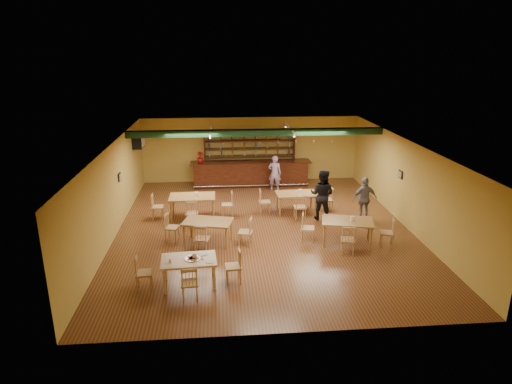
{
  "coord_description": "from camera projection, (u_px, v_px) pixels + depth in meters",
  "views": [
    {
      "loc": [
        -1.48,
        -14.23,
        5.96
      ],
      "look_at": [
        -0.21,
        0.6,
        1.15
      ],
      "focal_mm": 31.06,
      "sensor_mm": 36.0,
      "label": 1
    }
  ],
  "objects": [
    {
      "name": "patron_bar",
      "position": [
        275.0,
        173.0,
        19.38
      ],
      "size": [
        0.65,
        0.51,
        1.58
      ],
      "primitive_type": "imported",
      "rotation": [
        0.0,
        0.0,
        2.88
      ],
      "color": "#824CA4",
      "rests_on": "ground"
    },
    {
      "name": "ceiling_beam",
      "position": [
        257.0,
        133.0,
        17.22
      ],
      "size": [
        10.0,
        0.3,
        0.25
      ],
      "primitive_type": "cube",
      "color": "black",
      "rests_on": "ceiling"
    },
    {
      "name": "track_rail_right",
      "position": [
        290.0,
        128.0,
        17.88
      ],
      "size": [
        0.05,
        2.5,
        0.05
      ],
      "primitive_type": "cube",
      "color": "silver",
      "rests_on": "ceiling"
    },
    {
      "name": "picture_right",
      "position": [
        401.0,
        174.0,
        15.8
      ],
      "size": [
        0.04,
        0.34,
        0.28
      ],
      "primitive_type": "cube",
      "color": "black",
      "rests_on": "wall_right"
    },
    {
      "name": "dining_table_d",
      "position": [
        347.0,
        232.0,
        14.13
      ],
      "size": [
        1.77,
        1.31,
        0.8
      ],
      "primitive_type": "cube",
      "rotation": [
        0.0,
        0.0,
        -0.24
      ],
      "color": "olive",
      "rests_on": "ground"
    },
    {
      "name": "pizza_server",
      "position": [
        199.0,
        257.0,
        11.57
      ],
      "size": [
        0.29,
        0.29,
        0.0
      ],
      "primitive_type": "cube",
      "rotation": [
        0.0,
        0.0,
        -0.76
      ],
      "color": "silver",
      "rests_on": "pizza_tray"
    },
    {
      "name": "dining_table_b",
      "position": [
        296.0,
        203.0,
        16.9
      ],
      "size": [
        1.55,
        0.96,
        0.76
      ],
      "primitive_type": "cube",
      "rotation": [
        0.0,
        0.0,
        0.03
      ],
      "color": "olive",
      "rests_on": "ground"
    },
    {
      "name": "patron_right_b",
      "position": [
        364.0,
        199.0,
        16.0
      ],
      "size": [
        0.98,
        0.5,
        1.61
      ],
      "primitive_type": "imported",
      "rotation": [
        0.0,
        0.0,
        3.26
      ],
      "color": "gray",
      "rests_on": "ground"
    },
    {
      "name": "back_bar_hutch",
      "position": [
        250.0,
        158.0,
        20.57
      ],
      "size": [
        4.2,
        0.4,
        2.28
      ],
      "primitive_type": "cube",
      "color": "black",
      "rests_on": "ground"
    },
    {
      "name": "poinsettia",
      "position": [
        200.0,
        157.0,
        19.72
      ],
      "size": [
        0.35,
        0.35,
        0.49
      ],
      "primitive_type": "imported",
      "rotation": [
        0.0,
        0.0,
        0.35
      ],
      "color": "#A40F0F",
      "rests_on": "bar_counter"
    },
    {
      "name": "floor",
      "position": [
        263.0,
        228.0,
        15.44
      ],
      "size": [
        12.0,
        12.0,
        0.0
      ],
      "primitive_type": "plane",
      "color": "#532E17",
      "rests_on": "ground"
    },
    {
      "name": "patron_right_a",
      "position": [
        322.0,
        195.0,
        16.03
      ],
      "size": [
        1.14,
        1.07,
        1.88
      ],
      "primitive_type": "imported",
      "rotation": [
        0.0,
        0.0,
        2.63
      ],
      "color": "black",
      "rests_on": "ground"
    },
    {
      "name": "dining_table_c",
      "position": [
        208.0,
        232.0,
        14.18
      ],
      "size": [
        1.7,
        1.26,
        0.76
      ],
      "primitive_type": "cube",
      "rotation": [
        0.0,
        0.0,
        -0.24
      ],
      "color": "olive",
      "rests_on": "ground"
    },
    {
      "name": "parmesan_shaker",
      "position": [
        170.0,
        260.0,
        11.3
      ],
      "size": [
        0.08,
        0.08,
        0.11
      ],
      "primitive_type": "cylinder",
      "rotation": [
        0.0,
        0.0,
        0.07
      ],
      "color": "#EAE5C6",
      "rests_on": "near_table"
    },
    {
      "name": "picture_left",
      "position": [
        120.0,
        177.0,
        15.47
      ],
      "size": [
        0.04,
        0.34,
        0.28
      ],
      "primitive_type": "cube",
      "color": "black",
      "rests_on": "wall_left"
    },
    {
      "name": "side_plate",
      "position": [
        210.0,
        262.0,
        11.35
      ],
      "size": [
        0.23,
        0.23,
        0.01
      ],
      "primitive_type": "cylinder",
      "rotation": [
        0.0,
        0.0,
        0.07
      ],
      "color": "white",
      "rests_on": "near_table"
    },
    {
      "name": "dining_table_a",
      "position": [
        193.0,
        207.0,
        16.34
      ],
      "size": [
        1.68,
        1.02,
        0.83
      ],
      "primitive_type": "cube",
      "rotation": [
        0.0,
        0.0,
        0.01
      ],
      "color": "olive",
      "rests_on": "ground"
    },
    {
      "name": "pizza_tray",
      "position": [
        193.0,
        259.0,
        11.51
      ],
      "size": [
        0.54,
        0.54,
        0.01
      ],
      "primitive_type": "cylinder",
      "rotation": [
        0.0,
        0.0,
        0.48
      ],
      "color": "silver",
      "rests_on": "near_table"
    },
    {
      "name": "ac_unit",
      "position": [
        138.0,
        141.0,
        18.32
      ],
      "size": [
        0.34,
        0.7,
        0.48
      ],
      "primitive_type": "cube",
      "color": "silver",
      "rests_on": "wall_left"
    },
    {
      "name": "napkin_stack",
      "position": [
        203.0,
        255.0,
        11.72
      ],
      "size": [
        0.25,
        0.22,
        0.03
      ],
      "primitive_type": "cube",
      "rotation": [
        0.0,
        0.0,
        0.45
      ],
      "color": "white",
      "rests_on": "near_table"
    },
    {
      "name": "track_rail_left",
      "position": [
        210.0,
        129.0,
        17.62
      ],
      "size": [
        0.05,
        2.5,
        0.05
      ],
      "primitive_type": "cube",
      "color": "silver",
      "rests_on": "ceiling"
    },
    {
      "name": "bar_counter",
      "position": [
        251.0,
        174.0,
        20.15
      ],
      "size": [
        5.43,
        0.85,
        1.13
      ],
      "primitive_type": "cube",
      "color": "black",
      "rests_on": "ground"
    },
    {
      "name": "near_table",
      "position": [
        189.0,
        272.0,
        11.62
      ],
      "size": [
        1.48,
        1.01,
        0.76
      ],
      "primitive_type": "cube",
      "rotation": [
        0.0,
        0.0,
        0.07
      ],
      "color": "#D5B38F",
      "rests_on": "ground"
    }
  ]
}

